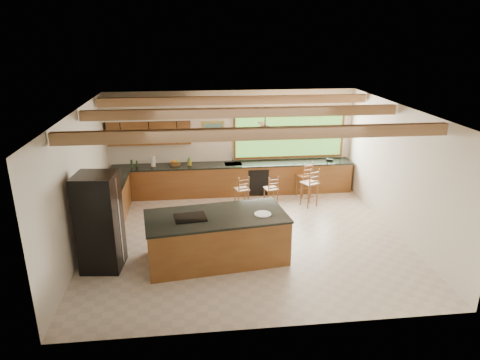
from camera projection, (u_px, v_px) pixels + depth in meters
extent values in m
plane|color=beige|center=(246.00, 237.00, 10.03)|extent=(7.20, 7.20, 0.00)
cube|color=silver|center=(232.00, 142.00, 12.59)|extent=(7.20, 0.04, 3.00)
cube|color=silver|center=(273.00, 246.00, 6.49)|extent=(7.20, 0.04, 3.00)
cube|color=silver|center=(79.00, 183.00, 9.16)|extent=(0.04, 6.50, 3.00)
cube|color=silver|center=(400.00, 171.00, 9.92)|extent=(0.04, 6.50, 3.00)
cube|color=#936F49|center=(246.00, 110.00, 9.04)|extent=(7.20, 6.50, 0.04)
cube|color=#A36F51|center=(258.00, 134.00, 7.59)|extent=(7.10, 0.15, 0.22)
cube|color=#A36F51|center=(243.00, 112.00, 9.56)|extent=(7.10, 0.15, 0.22)
cube|color=#A36F51|center=(235.00, 100.00, 11.25)|extent=(7.10, 0.15, 0.22)
cube|color=brown|center=(150.00, 132.00, 12.03)|extent=(2.30, 0.35, 0.70)
cube|color=beige|center=(148.00, 111.00, 11.76)|extent=(2.60, 0.50, 0.48)
cylinder|color=#FFEABF|center=(123.00, 120.00, 11.77)|extent=(0.10, 0.10, 0.01)
cylinder|color=#FFEABF|center=(174.00, 119.00, 11.91)|extent=(0.10, 0.10, 0.01)
cube|color=#6FA23A|center=(289.00, 135.00, 12.68)|extent=(3.20, 0.04, 1.30)
cube|color=gold|center=(213.00, 131.00, 12.39)|extent=(0.64, 0.03, 0.54)
cube|color=#3A694E|center=(213.00, 131.00, 12.37)|extent=(0.54, 0.01, 0.44)
cube|color=brown|center=(233.00, 179.00, 12.62)|extent=(7.00, 0.65, 0.88)
cube|color=black|center=(233.00, 165.00, 12.47)|extent=(7.04, 0.69, 0.04)
cube|color=brown|center=(111.00, 204.00, 10.81)|extent=(0.65, 2.35, 0.88)
cube|color=black|center=(110.00, 187.00, 10.66)|extent=(0.69, 2.39, 0.04)
cube|color=black|center=(259.00, 183.00, 12.39)|extent=(0.60, 0.02, 0.78)
cube|color=silver|center=(233.00, 164.00, 12.46)|extent=(0.50, 0.38, 0.03)
cylinder|color=silver|center=(233.00, 157.00, 12.60)|extent=(0.03, 0.03, 0.30)
cylinder|color=silver|center=(233.00, 154.00, 12.46)|extent=(0.03, 0.20, 0.03)
cylinder|color=silver|center=(153.00, 162.00, 12.16)|extent=(0.12, 0.12, 0.30)
cylinder|color=#1F4019|center=(132.00, 164.00, 12.10)|extent=(0.06, 0.06, 0.22)
cylinder|color=#1F4019|center=(137.00, 164.00, 12.19)|extent=(0.05, 0.05, 0.18)
cube|color=black|center=(330.00, 159.00, 12.73)|extent=(0.23, 0.21, 0.09)
cube|color=brown|center=(217.00, 238.00, 8.94)|extent=(2.99, 1.67, 0.96)
cube|color=black|center=(216.00, 216.00, 8.78)|extent=(3.04, 1.72, 0.04)
cube|color=black|center=(190.00, 217.00, 8.64)|extent=(0.69, 0.58, 0.02)
cylinder|color=silver|center=(263.00, 214.00, 8.81)|extent=(0.35, 0.35, 0.02)
cube|color=black|center=(100.00, 222.00, 8.47)|extent=(0.85, 0.83, 2.00)
cube|color=silver|center=(120.00, 221.00, 8.51)|extent=(0.03, 0.06, 1.83)
cube|color=brown|center=(242.00, 189.00, 11.40)|extent=(0.43, 0.43, 0.04)
cylinder|color=brown|center=(237.00, 202.00, 11.36)|extent=(0.03, 0.03, 0.57)
cylinder|color=brown|center=(247.00, 202.00, 11.39)|extent=(0.03, 0.03, 0.57)
cylinder|color=brown|center=(236.00, 198.00, 11.62)|extent=(0.03, 0.03, 0.57)
cylinder|color=brown|center=(246.00, 198.00, 11.65)|extent=(0.03, 0.03, 0.57)
cube|color=brown|center=(271.00, 189.00, 11.50)|extent=(0.41, 0.41, 0.04)
cylinder|color=brown|center=(267.00, 201.00, 11.46)|extent=(0.03, 0.03, 0.56)
cylinder|color=brown|center=(277.00, 200.00, 11.49)|extent=(0.03, 0.03, 0.56)
cylinder|color=brown|center=(265.00, 197.00, 11.71)|extent=(0.03, 0.03, 0.56)
cylinder|color=brown|center=(275.00, 197.00, 11.74)|extent=(0.03, 0.03, 0.56)
cube|color=brown|center=(304.00, 175.00, 12.33)|extent=(0.50, 0.50, 0.04)
cylinder|color=brown|center=(300.00, 188.00, 12.28)|extent=(0.04, 0.04, 0.63)
cylinder|color=brown|center=(310.00, 188.00, 12.32)|extent=(0.04, 0.04, 0.63)
cylinder|color=brown|center=(297.00, 185.00, 12.57)|extent=(0.04, 0.04, 0.63)
cylinder|color=brown|center=(307.00, 184.00, 12.60)|extent=(0.04, 0.04, 0.63)
cube|color=brown|center=(310.00, 183.00, 11.64)|extent=(0.52, 0.52, 0.04)
cylinder|color=brown|center=(305.00, 197.00, 11.59)|extent=(0.04, 0.04, 0.64)
cylinder|color=brown|center=(316.00, 197.00, 11.63)|extent=(0.04, 0.04, 0.64)
cylinder|color=brown|center=(302.00, 193.00, 11.89)|extent=(0.04, 0.04, 0.64)
cylinder|color=brown|center=(313.00, 193.00, 11.92)|extent=(0.04, 0.04, 0.64)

